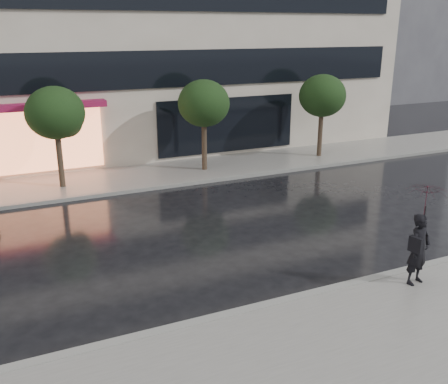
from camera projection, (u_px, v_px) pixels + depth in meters
ground at (246, 289)px, 12.09m from camera, size 120.00×120.00×0.00m
sidewalk_near at (325, 365)px, 9.26m from camera, size 60.00×4.50×0.12m
sidewalk_far at (136, 177)px, 20.94m from camera, size 60.00×3.50×0.12m
curb_near at (266, 306)px, 11.20m from camera, size 60.00×0.25×0.14m
curb_far at (148, 188)px, 19.42m from camera, size 60.00×0.25×0.14m
bg_building_right at (367, 4)px, 43.99m from camera, size 12.00×12.00×16.00m
tree_mid_west at (57, 115)px, 18.70m from camera, size 2.20×2.20×3.99m
tree_mid_east at (205, 105)px, 21.05m from camera, size 2.20×2.20×3.99m
tree_far_east at (323, 97)px, 23.40m from camera, size 2.20×2.20×3.99m
pedestrian_with_umbrella at (424, 220)px, 11.66m from camera, size 1.17×1.18×2.49m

